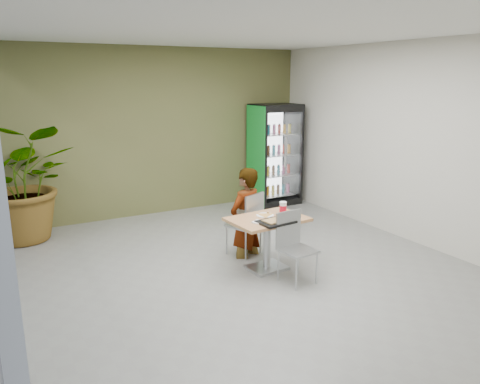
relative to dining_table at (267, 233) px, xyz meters
The scene contains 12 objects.
ground 0.61m from the dining_table, 169.67° to the right, with size 7.00×7.00×0.00m, color gray.
room_envelope 1.10m from the dining_table, 169.67° to the right, with size 6.00×7.00×3.20m, color silver, non-canonical shape.
dining_table is the anchor object (origin of this frame).
chair_far 0.58m from the dining_table, 86.06° to the left, with size 0.56×0.57×0.97m.
chair_near 0.48m from the dining_table, 77.38° to the right, with size 0.46×0.46×0.93m.
seated_woman 0.62m from the dining_table, 89.95° to the left, with size 0.61×0.39×1.65m, color black.
pizza_plate 0.26m from the dining_table, 75.27° to the left, with size 0.35×0.31×0.03m.
soda_cup 0.42m from the dining_table, ahead, with size 0.10×0.10×0.18m.
napkin_stack 0.34m from the dining_table, 147.75° to the right, with size 0.15×0.15×0.02m, color white.
cafeteria_tray 0.33m from the dining_table, 95.42° to the right, with size 0.47×0.34×0.03m, color black.
beverage_fridge 3.65m from the dining_table, 55.52° to the left, with size 0.96×0.74×2.10m.
potted_plant 4.09m from the dining_table, 133.38° to the left, with size 1.75×1.52×1.95m, color #325C25.
Camera 1 is at (-3.00, -5.15, 2.62)m, focal length 35.00 mm.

